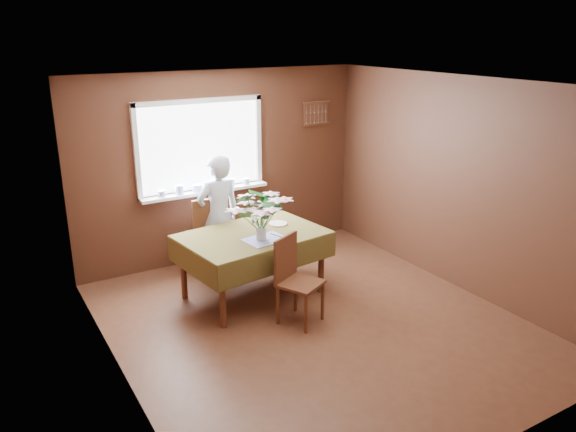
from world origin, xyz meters
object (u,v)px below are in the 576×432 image
dining_table (253,241)px  chair_near (294,276)px  chair_far (208,232)px  seated_woman (219,217)px  flower_bouquet (261,211)px

dining_table → chair_near: size_ratio=1.82×
chair_far → chair_near: size_ratio=1.08×
seated_woman → flower_bouquet: seated_woman is taller
chair_near → flower_bouquet: size_ratio=1.57×
dining_table → chair_near: bearing=-89.5°
seated_woman → flower_bouquet: (0.08, -0.95, 0.32)m
chair_near → flower_bouquet: 0.79m
chair_near → seated_woman: 1.51m
dining_table → chair_far: size_ratio=1.68×
chair_far → flower_bouquet: (0.17, -1.10, 0.55)m
dining_table → flower_bouquet: bearing=-99.7°
chair_far → chair_near: bearing=106.1°
chair_far → seated_woman: (0.09, -0.14, 0.23)m
seated_woman → flower_bouquet: bearing=92.6°
dining_table → flower_bouquet: size_ratio=2.87×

